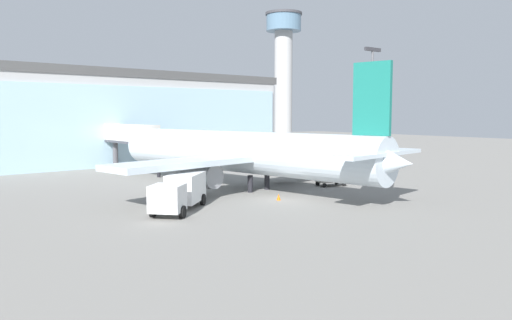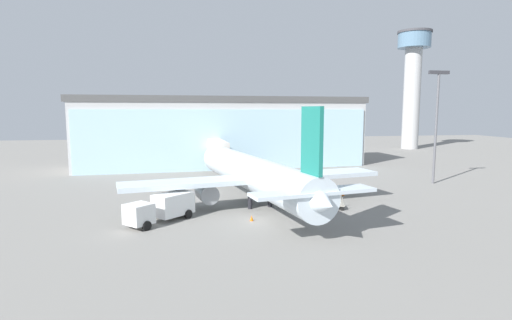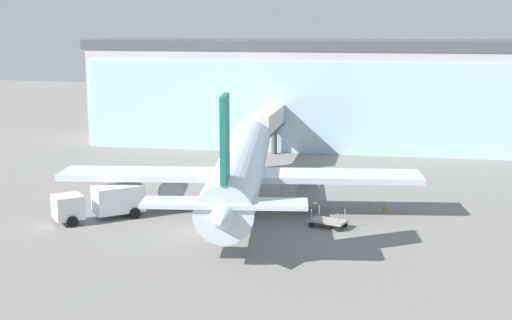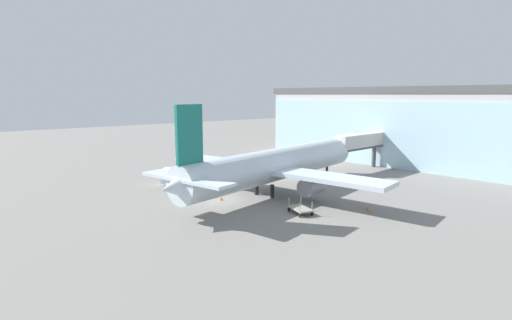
{
  "view_description": "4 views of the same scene",
  "coord_description": "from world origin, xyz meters",
  "views": [
    {
      "loc": [
        -27.72,
        -32.12,
        7.33
      ],
      "look_at": [
        3.25,
        8.78,
        2.56
      ],
      "focal_mm": 35.0,
      "sensor_mm": 36.0,
      "label": 1
    },
    {
      "loc": [
        -7.18,
        -38.39,
        11.05
      ],
      "look_at": [
        1.13,
        9.39,
        4.95
      ],
      "focal_mm": 28.0,
      "sensor_mm": 36.0,
      "label": 2
    },
    {
      "loc": [
        16.32,
        -50.65,
        16.17
      ],
      "look_at": [
        1.67,
        7.85,
        4.23
      ],
      "focal_mm": 50.0,
      "sensor_mm": 36.0,
      "label": 3
    },
    {
      "loc": [
        36.52,
        -25.98,
        12.24
      ],
      "look_at": [
        -1.88,
        6.16,
        4.03
      ],
      "focal_mm": 28.0,
      "sensor_mm": 36.0,
      "label": 4
    }
  ],
  "objects": [
    {
      "name": "catering_truck",
      "position": [
        -9.68,
        1.25,
        1.47
      ],
      "size": [
        6.83,
        6.6,
        2.65
      ],
      "rotation": [
        0.0,
        0.0,
        3.89
      ],
      "color": "silver",
      "rests_on": "ground"
    },
    {
      "name": "baggage_cart",
      "position": [
        8.69,
        3.35,
        0.5
      ],
      "size": [
        3.13,
        2.31,
        1.5
      ],
      "rotation": [
        0.0,
        0.0,
        6.01
      ],
      "color": "#9E998C",
      "rests_on": "ground"
    },
    {
      "name": "jet_bridge",
      "position": [
        -2.08,
        28.64,
        4.57
      ],
      "size": [
        2.91,
        11.87,
        5.96
      ],
      "rotation": [
        0.0,
        0.0,
        1.63
      ],
      "color": "beige",
      "rests_on": "ground"
    },
    {
      "name": "terminal_building",
      "position": [
        0.01,
        40.23,
        6.8
      ],
      "size": [
        56.48,
        15.76,
        13.6
      ],
      "rotation": [
        0.0,
        0.0,
        0.06
      ],
      "color": "#B4B4B4",
      "rests_on": "ground"
    },
    {
      "name": "safety_cone_wingtip",
      "position": [
        12.64,
        9.61,
        0.28
      ],
      "size": [
        0.36,
        0.36,
        0.55
      ],
      "primitive_type": "cone",
      "color": "orange",
      "rests_on": "ground"
    },
    {
      "name": "ground",
      "position": [
        0.0,
        0.0,
        0.0
      ],
      "size": [
        240.0,
        240.0,
        0.0
      ],
      "primitive_type": "plane",
      "color": "gray"
    },
    {
      "name": "airplane",
      "position": [
        0.47,
        7.18,
        3.56
      ],
      "size": [
        30.75,
        35.35,
        11.35
      ],
      "rotation": [
        0.0,
        0.0,
        1.76
      ],
      "color": "silver",
      "rests_on": "ground"
    },
    {
      "name": "safety_cone_nose",
      "position": [
        -0.94,
        0.05,
        0.28
      ],
      "size": [
        0.36,
        0.36,
        0.55
      ],
      "primitive_type": "cone",
      "color": "orange",
      "rests_on": "ground"
    }
  ]
}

